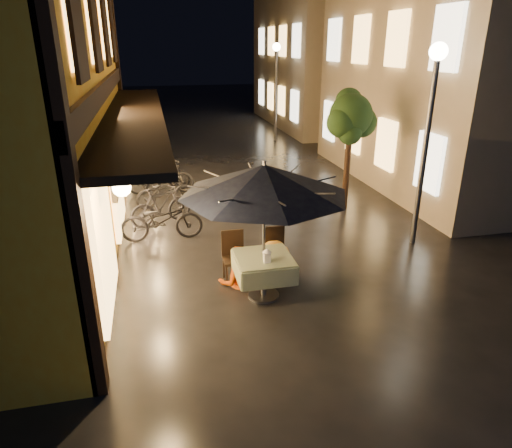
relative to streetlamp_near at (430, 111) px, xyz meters
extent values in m
plane|color=black|center=(-3.00, -2.00, -2.92)|extent=(90.00, 90.00, 0.00)
cube|color=black|center=(-6.47, 2.00, 0.38)|extent=(0.12, 11.00, 0.35)
cube|color=black|center=(-5.90, 2.00, -0.17)|extent=(1.20, 10.50, 0.12)
cube|color=#EBAE59|center=(-6.44, -1.50, 1.68)|extent=(0.10, 0.90, 1.50)
cube|color=#EBAE59|center=(-6.44, 1.00, 1.68)|extent=(0.10, 0.90, 1.50)
cube|color=#EBAE59|center=(-6.44, 3.50, 1.68)|extent=(0.10, 0.90, 1.50)
cube|color=#EBAE59|center=(-6.44, 6.00, 1.68)|extent=(0.10, 0.90, 1.50)
cube|color=#EBAE59|center=(-6.44, -1.50, -1.52)|extent=(0.10, 2.20, 2.40)
cube|color=#EBAE59|center=(-6.44, 2.00, -1.52)|extent=(0.10, 2.20, 2.40)
cube|color=#EBAE59|center=(-6.44, 5.50, -1.52)|extent=(0.10, 2.20, 2.40)
cube|color=tan|center=(4.50, 4.50, 0.33)|extent=(7.00, 9.00, 6.50)
cube|color=#EBAE59|center=(0.95, 1.20, -1.42)|extent=(0.10, 1.00, 1.40)
cube|color=#EBAE59|center=(0.95, 1.20, 1.38)|extent=(0.10, 1.00, 1.40)
cube|color=#EBAE59|center=(0.95, 3.40, -1.42)|extent=(0.10, 1.00, 1.40)
cube|color=#EBAE59|center=(0.95, 3.40, 1.38)|extent=(0.10, 1.00, 1.40)
cube|color=#EBAE59|center=(0.95, 5.60, -1.42)|extent=(0.10, 1.00, 1.40)
cube|color=#EBAE59|center=(0.95, 5.60, 1.38)|extent=(0.10, 1.00, 1.40)
cube|color=#EBAE59|center=(0.95, 7.80, -1.42)|extent=(0.10, 1.00, 1.40)
cube|color=#EBAE59|center=(0.95, 7.80, 1.38)|extent=(0.10, 1.00, 1.40)
cube|color=tan|center=(4.50, 16.00, 0.58)|extent=(7.00, 10.00, 7.00)
cube|color=#EBAE59|center=(0.95, 12.20, -1.42)|extent=(0.10, 1.00, 1.40)
cube|color=#EBAE59|center=(0.95, 12.20, 1.38)|extent=(0.10, 1.00, 1.40)
cube|color=#EBAE59|center=(0.95, 14.40, -1.42)|extent=(0.10, 1.00, 1.40)
cube|color=#EBAE59|center=(0.95, 14.40, 1.38)|extent=(0.10, 1.00, 1.40)
cube|color=#EBAE59|center=(0.95, 16.60, -1.42)|extent=(0.10, 1.00, 1.40)
cube|color=#EBAE59|center=(0.95, 16.60, 1.38)|extent=(0.10, 1.00, 1.40)
cube|color=#EBAE59|center=(0.95, 18.80, -1.42)|extent=(0.10, 1.00, 1.40)
cube|color=#EBAE59|center=(0.95, 18.80, 1.38)|extent=(0.10, 1.00, 1.40)
cylinder|color=black|center=(-0.60, 2.50, -1.82)|extent=(0.16, 0.16, 2.20)
sphere|color=black|center=(-0.60, 2.50, -0.42)|extent=(1.10, 1.10, 1.10)
sphere|color=black|center=(-0.25, 2.60, -0.62)|extent=(0.80, 0.80, 0.80)
sphere|color=black|center=(-0.90, 2.35, -0.57)|extent=(0.76, 0.76, 0.76)
sphere|color=black|center=(-0.55, 2.80, -0.12)|extent=(0.70, 0.70, 0.70)
sphere|color=black|center=(-0.70, 2.25, -0.82)|extent=(0.60, 0.60, 0.60)
cylinder|color=#59595E|center=(0.00, 0.00, -0.92)|extent=(0.12, 0.12, 4.00)
sphere|color=beige|center=(0.00, 0.00, 1.13)|extent=(0.36, 0.36, 0.36)
cylinder|color=#59595E|center=(0.00, 12.00, -0.92)|extent=(0.12, 0.12, 4.00)
sphere|color=beige|center=(0.00, 12.00, 1.13)|extent=(0.36, 0.36, 0.36)
cylinder|color=#59595E|center=(-3.85, -1.55, -2.56)|extent=(0.10, 0.10, 0.72)
cylinder|color=#59595E|center=(-3.85, -1.55, -2.90)|extent=(0.56, 0.56, 0.04)
cube|color=#2B4E30|center=(-3.85, -1.55, -2.17)|extent=(0.95, 0.95, 0.06)
cube|color=#2B4E30|center=(-3.38, -1.55, -2.33)|extent=(0.04, 0.95, 0.33)
cube|color=#2B4E30|center=(-4.33, -1.55, -2.33)|extent=(0.04, 0.95, 0.33)
cube|color=#2B4E30|center=(-3.85, -1.07, -2.33)|extent=(0.95, 0.04, 0.33)
cube|color=#2B4E30|center=(-3.85, -2.02, -2.33)|extent=(0.95, 0.04, 0.33)
cylinder|color=#59595E|center=(-3.85, -1.55, -1.77)|extent=(0.05, 0.05, 2.30)
cone|color=black|center=(-3.85, -1.55, -0.77)|extent=(2.82, 2.82, 0.51)
cylinder|color=#59595E|center=(-3.85, -1.55, -0.52)|extent=(0.06, 0.06, 0.12)
cube|color=black|center=(-4.25, -0.90, -2.47)|extent=(0.42, 0.42, 0.05)
cube|color=black|center=(-4.25, -0.71, -2.22)|extent=(0.42, 0.04, 0.55)
cylinder|color=black|center=(-4.43, -1.08, -2.70)|extent=(0.04, 0.04, 0.43)
cylinder|color=black|center=(-4.07, -1.08, -2.70)|extent=(0.04, 0.04, 0.43)
cylinder|color=black|center=(-4.43, -0.72, -2.70)|extent=(0.04, 0.04, 0.43)
cylinder|color=black|center=(-4.07, -0.72, -2.70)|extent=(0.04, 0.04, 0.43)
cube|color=black|center=(-3.45, -0.90, -2.47)|extent=(0.42, 0.42, 0.05)
cube|color=black|center=(-3.45, -0.71, -2.22)|extent=(0.42, 0.04, 0.55)
cylinder|color=black|center=(-3.63, -1.08, -2.70)|extent=(0.04, 0.04, 0.43)
cylinder|color=black|center=(-3.27, -1.08, -2.70)|extent=(0.04, 0.04, 0.43)
cylinder|color=black|center=(-3.63, -0.72, -2.70)|extent=(0.04, 0.04, 0.43)
cylinder|color=black|center=(-3.27, -0.72, -2.70)|extent=(0.04, 0.04, 0.43)
cube|color=white|center=(-3.85, -1.77, -2.05)|extent=(0.11, 0.11, 0.18)
cube|color=#FFD88C|center=(-3.85, -1.77, -2.06)|extent=(0.07, 0.07, 0.12)
cone|color=white|center=(-3.85, -1.77, -1.92)|extent=(0.16, 0.16, 0.07)
imported|color=#E25107|center=(-4.22, -0.98, -2.18)|extent=(0.72, 0.57, 1.47)
imported|color=gold|center=(-3.52, -1.02, -2.14)|extent=(1.13, 0.87, 1.55)
imported|color=black|center=(-5.51, 1.41, -2.44)|extent=(1.84, 0.65, 0.96)
imported|color=black|center=(-5.49, 2.41, -2.44)|extent=(1.65, 1.01, 0.96)
imported|color=black|center=(-5.35, 3.78, -2.50)|extent=(1.70, 0.97, 0.84)
imported|color=black|center=(-5.24, 5.06, -2.43)|extent=(1.70, 0.85, 0.98)
imported|color=black|center=(-5.48, 5.11, -2.42)|extent=(1.96, 0.91, 0.99)
camera|label=1|loc=(-5.55, -8.43, 1.28)|focal=32.00mm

